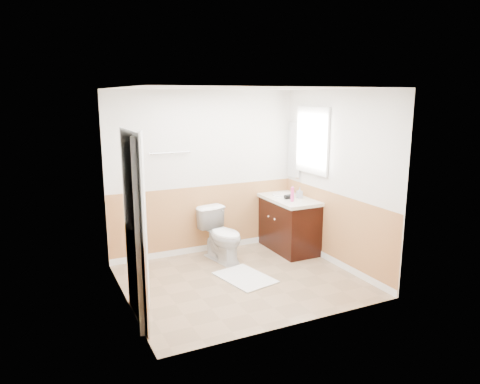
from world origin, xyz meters
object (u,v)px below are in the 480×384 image
bath_mat (245,278)px  soap_dispenser (300,193)px  vanity_cabinet (288,225)px  toilet (222,235)px  lotion_bottle (292,194)px

bath_mat → soap_dispenser: bearing=27.1°
bath_mat → vanity_cabinet: vanity_cabinet is taller
bath_mat → soap_dispenser: 1.69m
soap_dispenser → toilet: bearing=174.0°
vanity_cabinet → lotion_bottle: (-0.10, -0.27, 0.56)m
lotion_bottle → soap_dispenser: 0.26m
soap_dispenser → lotion_bottle: bearing=-147.5°
lotion_bottle → soap_dispenser: bearing=32.5°
vanity_cabinet → soap_dispenser: (0.12, -0.13, 0.54)m
toilet → vanity_cabinet: size_ratio=0.71×
toilet → vanity_cabinet: (1.14, -0.01, 0.01)m
lotion_bottle → bath_mat: bearing=-154.1°
lotion_bottle → soap_dispenser: lotion_bottle is taller
bath_mat → lotion_bottle: size_ratio=3.64×
toilet → vanity_cabinet: bearing=-12.2°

